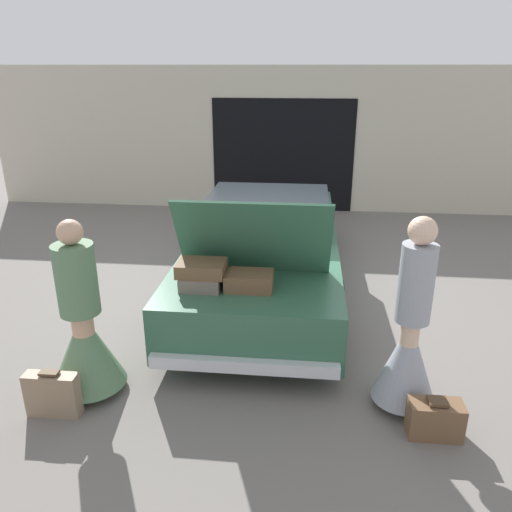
{
  "coord_description": "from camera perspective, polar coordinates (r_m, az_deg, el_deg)",
  "views": [
    {
      "loc": [
        0.51,
        -6.13,
        2.77
      ],
      "look_at": [
        0.0,
        -1.28,
        0.91
      ],
      "focal_mm": 35.0,
      "sensor_mm": 36.0,
      "label": 1
    }
  ],
  "objects": [
    {
      "name": "suitcase_beside_right_person",
      "position": [
        4.4,
        19.77,
        -17.11
      ],
      "size": [
        0.42,
        0.22,
        0.33
      ],
      "color": "brown",
      "rests_on": "ground_plane"
    },
    {
      "name": "ground_plane",
      "position": [
        6.75,
        1.13,
        -3.39
      ],
      "size": [
        40.0,
        40.0,
        0.0
      ],
      "primitive_type": "plane",
      "color": "slate"
    },
    {
      "name": "person_left",
      "position": [
        4.68,
        -19.06,
        -8.44
      ],
      "size": [
        0.65,
        0.65,
        1.62
      ],
      "rotation": [
        0.0,
        0.0,
        -1.61
      ],
      "color": "tan",
      "rests_on": "ground_plane"
    },
    {
      "name": "person_right",
      "position": [
        4.39,
        17.05,
        -9.47
      ],
      "size": [
        0.53,
        0.53,
        1.71
      ],
      "rotation": [
        0.0,
        0.0,
        1.42
      ],
      "color": "beige",
      "rests_on": "ground_plane"
    },
    {
      "name": "garage_wall_back",
      "position": [
        10.17,
        3.14,
        13.04
      ],
      "size": [
        12.0,
        0.14,
        2.8
      ],
      "color": "beige",
      "rests_on": "ground_plane"
    },
    {
      "name": "suitcase_beside_left_person",
      "position": [
        4.66,
        -22.21,
        -14.44
      ],
      "size": [
        0.45,
        0.14,
        0.42
      ],
      "color": "#8C7259",
      "rests_on": "ground_plane"
    },
    {
      "name": "car",
      "position": [
        6.54,
        1.14,
        1.02
      ],
      "size": [
        1.84,
        4.74,
        1.62
      ],
      "color": "#336047",
      "rests_on": "ground_plane"
    }
  ]
}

